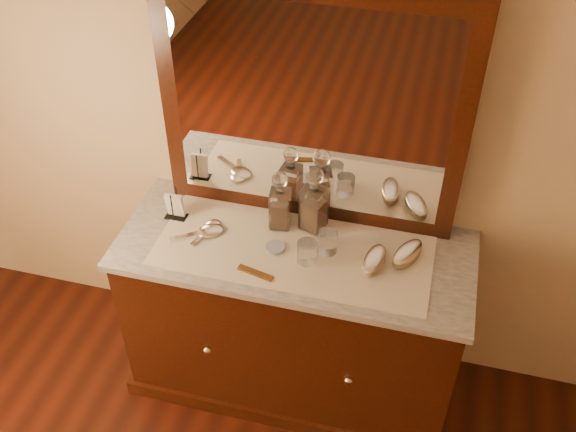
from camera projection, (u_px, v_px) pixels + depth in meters
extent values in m
plane|color=tan|center=(314.00, 91.00, 2.48)|extent=(4.50, 4.50, 0.00)
cube|color=black|center=(294.00, 320.00, 2.91)|extent=(1.40, 0.55, 0.82)
cube|color=black|center=(293.00, 370.00, 3.15)|extent=(1.46, 0.59, 0.08)
sphere|color=silver|center=(207.00, 350.00, 2.73)|extent=(0.04, 0.04, 0.04)
sphere|color=silver|center=(349.00, 381.00, 2.61)|extent=(0.04, 0.04, 0.04)
cube|color=silver|center=(294.00, 251.00, 2.63)|extent=(1.44, 0.59, 0.03)
cube|color=black|center=(311.00, 109.00, 2.48)|extent=(1.20, 0.08, 1.00)
cube|color=white|center=(309.00, 114.00, 2.45)|extent=(1.06, 0.01, 0.86)
cube|color=white|center=(293.00, 251.00, 2.60)|extent=(1.10, 0.45, 0.00)
cylinder|color=white|center=(275.00, 248.00, 2.61)|extent=(0.08, 0.08, 0.01)
cube|color=brown|center=(255.00, 273.00, 2.50)|extent=(0.15, 0.06, 0.01)
cube|color=black|center=(177.00, 216.00, 2.77)|extent=(0.09, 0.06, 0.01)
cylinder|color=black|center=(172.00, 208.00, 2.70)|extent=(0.01, 0.01, 0.14)
cylinder|color=black|center=(177.00, 200.00, 2.74)|extent=(0.01, 0.01, 0.14)
cube|color=white|center=(175.00, 205.00, 2.73)|extent=(0.07, 0.03, 0.11)
cube|color=#944515|center=(280.00, 214.00, 2.68)|extent=(0.07, 0.07, 0.12)
cube|color=white|center=(280.00, 209.00, 2.67)|extent=(0.09, 0.09, 0.17)
cylinder|color=white|center=(280.00, 189.00, 2.60)|extent=(0.04, 0.04, 0.03)
sphere|color=white|center=(280.00, 180.00, 2.57)|extent=(0.07, 0.07, 0.07)
cube|color=#944515|center=(313.00, 214.00, 2.67)|extent=(0.09, 0.09, 0.13)
cube|color=white|center=(314.00, 209.00, 2.65)|extent=(0.12, 0.12, 0.19)
cylinder|color=white|center=(314.00, 187.00, 2.58)|extent=(0.05, 0.05, 0.03)
sphere|color=white|center=(315.00, 176.00, 2.55)|extent=(0.09, 0.09, 0.07)
ellipsoid|color=#98805D|center=(374.00, 263.00, 2.53)|extent=(0.10, 0.18, 0.03)
ellipsoid|color=silver|center=(375.00, 259.00, 2.52)|extent=(0.10, 0.18, 0.03)
ellipsoid|color=#98805D|center=(407.00, 256.00, 2.56)|extent=(0.15, 0.20, 0.03)
ellipsoid|color=silver|center=(408.00, 252.00, 2.55)|extent=(0.15, 0.20, 0.03)
ellipsoid|color=silver|center=(212.00, 226.00, 2.71)|extent=(0.09, 0.11, 0.02)
cube|color=silver|center=(200.00, 237.00, 2.65)|extent=(0.05, 0.12, 0.01)
ellipsoid|color=silver|center=(210.00, 230.00, 2.68)|extent=(0.14, 0.13, 0.02)
cube|color=silver|center=(187.00, 236.00, 2.66)|extent=(0.13, 0.10, 0.01)
cylinder|color=white|center=(307.00, 252.00, 2.53)|extent=(0.08, 0.08, 0.09)
cylinder|color=white|center=(327.00, 242.00, 2.57)|extent=(0.08, 0.08, 0.09)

